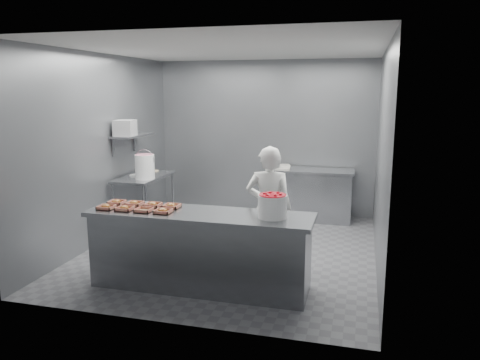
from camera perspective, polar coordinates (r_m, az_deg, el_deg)
name	(u,v)px	position (r m, az deg, el deg)	size (l,w,h in m)	color
floor	(232,249)	(6.84, -1.00, -8.45)	(4.50, 4.50, 0.00)	#4C4C51
ceiling	(231,49)	(6.47, -1.08, 15.64)	(4.50, 4.50, 0.00)	white
wall_back	(265,138)	(8.68, 3.03, 5.18)	(4.00, 0.04, 2.80)	slate
wall_left	(103,149)	(7.30, -16.35, 3.66)	(0.04, 4.50, 2.80)	slate
wall_right	(381,159)	(6.27, 16.86, 2.49)	(0.04, 4.50, 2.80)	slate
service_counter	(200,250)	(5.47, -4.90, -8.50)	(2.60, 0.70, 0.90)	slate
prep_table	(145,194)	(7.79, -11.55, -1.71)	(0.60, 1.20, 0.90)	slate
back_counter	(310,194)	(8.35, 8.53, -1.74)	(1.50, 0.60, 0.90)	slate
wall_shelf	(133,135)	(7.72, -12.96, 5.32)	(0.35, 0.90, 0.03)	slate
tray_0	(106,207)	(5.70, -16.00, -3.18)	(0.19, 0.18, 0.06)	tan
tray_1	(125,208)	(5.58, -13.87, -3.36)	(0.19, 0.18, 0.06)	tan
tray_2	(144,210)	(5.47, -11.63, -3.59)	(0.19, 0.18, 0.04)	tan
tray_3	(163,211)	(5.37, -9.36, -3.74)	(0.19, 0.18, 0.06)	tan
tray_4	(117,202)	(5.90, -14.80, -2.63)	(0.19, 0.18, 0.06)	tan
tray_5	(135,203)	(5.79, -12.73, -2.80)	(0.19, 0.18, 0.06)	tan
tray_6	(153,205)	(5.68, -10.57, -2.97)	(0.19, 0.18, 0.06)	tan
tray_7	(172,206)	(5.58, -8.34, -3.14)	(0.19, 0.18, 0.06)	tan
worker	(269,209)	(5.91, 3.54, -3.52)	(0.58, 0.38, 1.59)	white
strawberry_tub	(272,205)	(5.09, 3.98, -3.09)	(0.31, 0.31, 0.26)	white
glaze_bucket	(145,166)	(7.43, -11.54, 1.67)	(0.32, 0.30, 0.46)	white
bucket_lid	(139,176)	(7.69, -12.18, 0.53)	(0.31, 0.31, 0.02)	white
rag	(154,171)	(8.13, -10.49, 1.13)	(0.13, 0.11, 0.02)	#CCB28C
appliance	(125,128)	(7.50, -13.84, 6.18)	(0.29, 0.33, 0.25)	gray
paper_stack	(281,167)	(8.33, 5.06, 1.65)	(0.30, 0.22, 0.06)	silver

